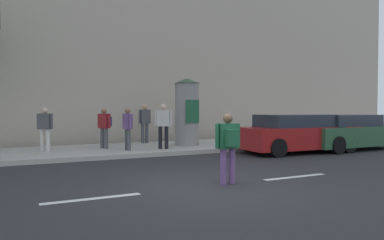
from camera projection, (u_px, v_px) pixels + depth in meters
The scene contains 13 objects.
ground_plane at pixel (208, 186), 7.96m from camera, with size 80.00×80.00×0.00m, color #2B2B2D.
sidewalk_curb at pixel (116, 150), 14.19m from camera, with size 36.00×4.00×0.15m, color #B2ADA3.
lane_markings at pixel (208, 186), 7.96m from camera, with size 25.80×0.16×0.01m.
building_backdrop at pixel (87, 22), 18.46m from camera, with size 36.00×5.00×11.66m, color #B7A893.
poster_column at pixel (187, 111), 15.17m from camera, with size 1.06×1.06×2.69m.
pedestrian_in_light_jacket at pixel (228, 142), 8.19m from camera, with size 0.61×0.39×1.52m.
pedestrian_with_backpack at pixel (45, 126), 13.16m from camera, with size 0.51×0.53×1.52m.
pedestrian_with_bag at pixel (128, 126), 13.41m from camera, with size 0.26×0.56×1.51m.
pedestrian_near_pole at pixel (145, 120), 16.15m from camera, with size 0.58×0.32×1.66m.
pedestrian_in_dark_shirt at pixel (163, 122), 13.85m from camera, with size 0.57×0.43×1.65m.
pedestrian_in_red_top at pixel (105, 125), 14.07m from camera, with size 0.51×0.56×1.50m.
parked_car_silver at pixel (298, 134), 14.06m from camera, with size 4.66×2.13×1.41m.
parked_car_dark at pixel (347, 132), 15.06m from camera, with size 4.54×2.05×1.39m.
Camera 1 is at (-3.90, -6.90, 1.64)m, focal length 35.50 mm.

